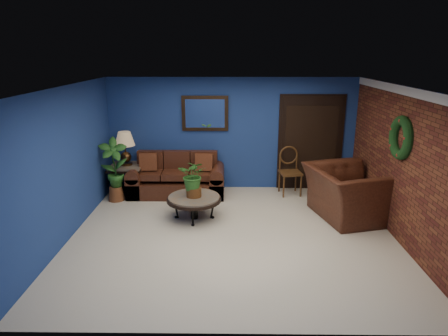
{
  "coord_description": "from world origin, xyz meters",
  "views": [
    {
      "loc": [
        -0.08,
        -6.26,
        3.05
      ],
      "look_at": [
        -0.16,
        0.55,
        1.04
      ],
      "focal_mm": 32.0,
      "sensor_mm": 36.0,
      "label": 1
    }
  ],
  "objects_px": {
    "sofa": "(177,180)",
    "coffee_table": "(194,199)",
    "table_lamp": "(125,144)",
    "end_table": "(127,172)",
    "armchair": "(347,193)",
    "side_chair": "(290,167)"
  },
  "relations": [
    {
      "from": "side_chair",
      "to": "end_table",
      "type": "bearing_deg",
      "value": 173.3
    },
    {
      "from": "coffee_table",
      "to": "armchair",
      "type": "relative_size",
      "value": 0.69
    },
    {
      "from": "sofa",
      "to": "coffee_table",
      "type": "relative_size",
      "value": 2.03
    },
    {
      "from": "coffee_table",
      "to": "armchair",
      "type": "xyz_separation_m",
      "value": [
        2.87,
        0.1,
        0.1
      ]
    },
    {
      "from": "armchair",
      "to": "coffee_table",
      "type": "bearing_deg",
      "value": 77.73
    },
    {
      "from": "coffee_table",
      "to": "table_lamp",
      "type": "xyz_separation_m",
      "value": [
        -1.58,
        1.35,
        0.73
      ]
    },
    {
      "from": "sofa",
      "to": "table_lamp",
      "type": "bearing_deg",
      "value": -178.55
    },
    {
      "from": "end_table",
      "to": "side_chair",
      "type": "xyz_separation_m",
      "value": [
        3.56,
        0.08,
        0.09
      ]
    },
    {
      "from": "armchair",
      "to": "side_chair",
      "type": "bearing_deg",
      "value": 19.72
    },
    {
      "from": "sofa",
      "to": "coffee_table",
      "type": "distance_m",
      "value": 1.46
    },
    {
      "from": "coffee_table",
      "to": "sofa",
      "type": "bearing_deg",
      "value": 109.59
    },
    {
      "from": "armchair",
      "to": "table_lamp",
      "type": "bearing_deg",
      "value": 60.06
    },
    {
      "from": "end_table",
      "to": "armchair",
      "type": "height_order",
      "value": "armchair"
    },
    {
      "from": "coffee_table",
      "to": "end_table",
      "type": "distance_m",
      "value": 2.08
    },
    {
      "from": "sofa",
      "to": "armchair",
      "type": "relative_size",
      "value": 1.41
    },
    {
      "from": "side_chair",
      "to": "armchair",
      "type": "xyz_separation_m",
      "value": [
        0.89,
        -1.32,
        -0.11
      ]
    },
    {
      "from": "coffee_table",
      "to": "side_chair",
      "type": "distance_m",
      "value": 2.45
    },
    {
      "from": "table_lamp",
      "to": "armchair",
      "type": "xyz_separation_m",
      "value": [
        4.45,
        -1.24,
        -0.64
      ]
    },
    {
      "from": "coffee_table",
      "to": "end_table",
      "type": "xyz_separation_m",
      "value": [
        -1.58,
        1.35,
        0.13
      ]
    },
    {
      "from": "table_lamp",
      "to": "end_table",
      "type": "bearing_deg",
      "value": 135.0
    },
    {
      "from": "sofa",
      "to": "table_lamp",
      "type": "distance_m",
      "value": 1.36
    },
    {
      "from": "table_lamp",
      "to": "coffee_table",
      "type": "bearing_deg",
      "value": -40.44
    }
  ]
}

